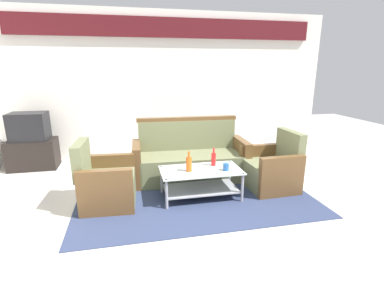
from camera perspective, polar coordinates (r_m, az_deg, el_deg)
The scene contains 12 objects.
ground_plane at distance 3.59m, azimuth 3.51°, elevation -12.97°, with size 14.00×14.00×0.00m, color beige.
wall_back at distance 6.12m, azimuth -4.30°, elevation 13.72°, with size 6.52×0.19×2.80m.
rug at distance 4.25m, azimuth 0.40°, elevation -7.95°, with size 3.21×2.11×0.01m, color #2D3856.
couch at distance 4.76m, azimuth -0.39°, elevation -1.24°, with size 1.82×0.80×0.96m.
armchair_left at distance 4.04m, azimuth -16.29°, elevation -5.64°, with size 0.74×0.80×0.85m.
armchair_right at distance 4.56m, azimuth 15.16°, elevation -3.02°, with size 0.72×0.78×0.85m.
coffee_table at distance 4.08m, azimuth 1.69°, elevation -4.98°, with size 1.10×0.60×0.40m.
bottle_orange at distance 3.94m, azimuth -0.60°, elevation -2.00°, with size 0.08×0.08×0.27m.
bottle_red at distance 4.18m, azimuth 4.19°, elevation -1.03°, with size 0.06×0.06×0.26m.
cup at distance 4.01m, azimuth 6.57°, elevation -2.59°, with size 0.08×0.08×0.10m, color #2659A5.
tv_stand at distance 5.99m, azimuth -28.32°, elevation -0.08°, with size 0.80×0.50×0.52m, color black.
television at distance 5.89m, azimuth -28.96°, elevation 4.59°, with size 0.62×0.47×0.48m.
Camera 1 is at (-0.88, -3.00, 1.76)m, focal length 27.61 mm.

